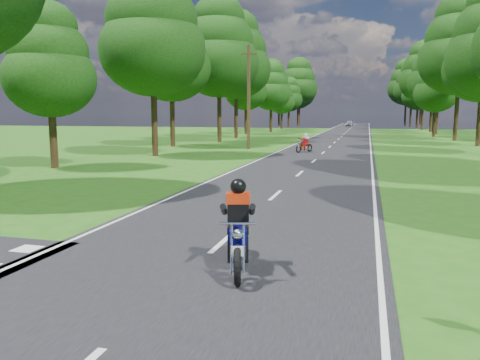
% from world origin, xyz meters
% --- Properties ---
extents(ground, '(160.00, 160.00, 0.00)m').
position_xyz_m(ground, '(0.00, 0.00, 0.00)').
color(ground, '#205814').
rests_on(ground, ground).
extents(main_road, '(7.00, 140.00, 0.02)m').
position_xyz_m(main_road, '(0.00, 50.00, 0.01)').
color(main_road, black).
rests_on(main_road, ground).
extents(road_markings, '(7.40, 140.00, 0.01)m').
position_xyz_m(road_markings, '(-0.14, 48.13, 0.02)').
color(road_markings, silver).
rests_on(road_markings, main_road).
extents(treeline, '(40.00, 115.35, 14.78)m').
position_xyz_m(treeline, '(1.43, 60.06, 8.25)').
color(treeline, black).
rests_on(treeline, ground).
extents(telegraph_pole, '(1.20, 0.26, 8.00)m').
position_xyz_m(telegraph_pole, '(-6.00, 28.00, 4.07)').
color(telegraph_pole, '#382616').
rests_on(telegraph_pole, ground).
extents(rider_near_blue, '(1.14, 2.07, 1.64)m').
position_xyz_m(rider_near_blue, '(0.80, 0.25, 0.84)').
color(rider_near_blue, '#0C0B7E').
rests_on(rider_near_blue, main_road).
extents(rider_far_red, '(1.26, 1.70, 1.37)m').
position_xyz_m(rider_far_red, '(-1.36, 25.98, 0.70)').
color(rider_far_red, '#A21C0C').
rests_on(rider_far_red, main_road).
extents(distant_car, '(1.89, 3.81, 1.25)m').
position_xyz_m(distant_car, '(-0.68, 94.31, 0.64)').
color(distant_car, '#B6B9BE').
rests_on(distant_car, main_road).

